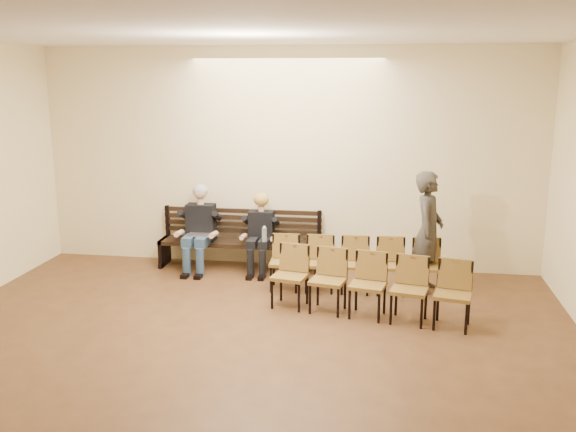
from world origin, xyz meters
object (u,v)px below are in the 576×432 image
passerby (428,223)px  chair_row_front (355,265)px  seated_man (199,228)px  seated_woman (260,237)px  chair_row_back (368,286)px  bench (240,255)px  laptop (199,236)px  water_bottle (264,241)px  bag (327,263)px

passerby → chair_row_front: bearing=115.4°
seated_man → seated_woman: 0.99m
passerby → chair_row_back: (-0.80, -1.17, -0.58)m
bench → chair_row_back: 2.76m
seated_man → laptop: bearing=-77.4°
bench → water_bottle: (0.49, -0.40, 0.35)m
seated_man → chair_row_back: size_ratio=0.52×
water_bottle → seated_man: bearing=166.0°
laptop → chair_row_front: (2.48, -0.57, -0.18)m
bag → chair_row_back: size_ratio=0.14×
seated_man → chair_row_front: size_ratio=0.55×
bag → seated_man: bearing=-173.8°
bag → chair_row_front: (0.49, -0.94, 0.27)m
laptop → bag: 2.07m
water_bottle → chair_row_front: size_ratio=0.10×
water_bottle → bag: (0.92, 0.50, -0.44)m
laptop → chair_row_back: (2.69, -1.51, -0.16)m
bench → laptop: bearing=-155.8°
passerby → bag: bearing=77.3°
seated_woman → laptop: size_ratio=3.21×
seated_man → bag: (2.02, 0.22, -0.54)m
laptop → water_bottle: bearing=-5.2°
water_bottle → bag: 1.13m
seated_man → passerby: size_ratio=0.67×
bench → seated_man: bearing=-169.0°
chair_row_front → passerby: bearing=10.2°
seated_woman → passerby: passerby is taller
bench → laptop: size_ratio=7.44×
seated_woman → bag: seated_woman is taller
bench → passerby: bearing=-11.7°
bag → laptop: bearing=-169.7°
laptop → bag: laptop is taller
seated_woman → bag: size_ratio=3.21×
seated_man → chair_row_back: (2.72, -1.65, -0.25)m
bag → passerby: passerby is taller
water_bottle → chair_row_back: chair_row_back is taller
laptop → chair_row_front: size_ratio=0.14×
bag → chair_row_back: bearing=-69.5°
chair_row_back → water_bottle: bearing=150.7°
water_bottle → chair_row_back: (1.62, -1.38, -0.15)m
passerby → chair_row_front: passerby is taller
bag → passerby: bearing=-25.0°
seated_woman → chair_row_back: seated_woman is taller
water_bottle → bag: size_ratio=0.71×
laptop → bag: bearing=12.1°
bench → bag: bearing=4.1°
laptop → water_bottle: size_ratio=1.42×
bag → passerby: size_ratio=0.17×
bag → water_bottle: bearing=-151.7°
water_bottle → passerby: 2.47m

